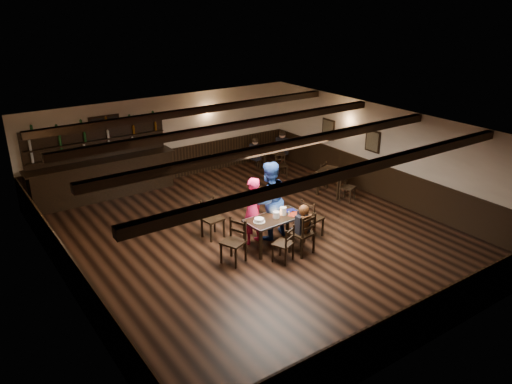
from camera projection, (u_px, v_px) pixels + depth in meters
ground at (257, 237)px, 12.37m from camera, size 10.00×10.00×0.00m
room_shell at (256, 170)px, 11.75m from camera, size 9.02×10.02×2.71m
dining_table at (275, 221)px, 11.68m from camera, size 1.48×0.79×0.75m
chair_near_left at (286, 241)px, 11.04m from camera, size 0.53×0.52×0.87m
chair_near_right at (305, 231)px, 11.33m from camera, size 0.53×0.51×1.01m
chair_end_left at (236, 237)px, 11.06m from camera, size 0.59×0.60×1.00m
chair_end_right at (310, 216)px, 12.15m from camera, size 0.50×0.52×0.98m
chair_far_pushed at (210, 215)px, 12.20m from camera, size 0.51×0.49×0.98m
woman_pink at (252, 211)px, 11.79m from camera, size 0.66×0.49×1.66m
man_blue at (269, 200)px, 12.01m from camera, size 1.00×0.81×1.95m
seated_person at (303, 221)px, 11.29m from camera, size 0.32×0.48×0.78m
cake at (259, 220)px, 11.39m from camera, size 0.28×0.28×0.09m
plate_stack_a at (276, 215)px, 11.59m from camera, size 0.16×0.16×0.15m
plate_stack_b at (283, 211)px, 11.76m from camera, size 0.16×0.16×0.19m
tea_light at (275, 215)px, 11.73m from camera, size 0.05×0.05×0.06m
salt_shaker at (289, 213)px, 11.75m from camera, size 0.03×0.03×0.09m
pepper_shaker at (289, 212)px, 11.84m from camera, size 0.03×0.03×0.08m
drink_glass at (283, 210)px, 11.89m from camera, size 0.08×0.08×0.12m
menu_red at (294, 214)px, 11.81m from camera, size 0.40×0.37×0.00m
menu_blue at (290, 210)px, 12.01m from camera, size 0.29×0.23×0.00m
bar_counter at (103, 173)px, 14.53m from camera, size 4.29×0.70×2.20m
back_table_a at (333, 174)px, 14.73m from camera, size 1.03×1.03×0.75m
back_table_b at (271, 153)px, 16.60m from camera, size 0.92×0.92×0.75m
bg_patron_left at (255, 149)px, 16.40m from camera, size 0.26×0.38×0.75m
bg_patron_right at (282, 143)px, 16.96m from camera, size 0.28×0.42×0.82m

